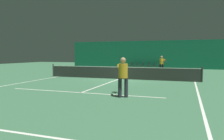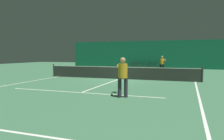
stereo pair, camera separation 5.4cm
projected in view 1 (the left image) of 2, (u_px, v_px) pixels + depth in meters
ground_plane at (119, 79)px, 16.89m from camera, size 60.00×60.00×0.00m
backdrop_curtain at (149, 54)px, 29.91m from camera, size 23.00×0.12×3.76m
court_line_baseline_far at (146, 69)px, 28.11m from camera, size 11.00×0.10×0.00m
court_line_service_far at (137, 72)px, 22.93m from camera, size 8.25×0.10×0.00m
court_line_service_near at (81, 93)px, 10.86m from camera, size 8.25×0.10×0.00m
court_line_sideline_left at (58, 77)px, 18.68m from camera, size 0.10×23.80×0.00m
court_line_sideline_right at (195, 82)px, 15.10m from camera, size 0.10×23.80×0.00m
court_line_centre at (119, 79)px, 16.89m from camera, size 0.10×12.80×0.00m
tennis_net at (119, 72)px, 16.86m from camera, size 12.00×0.10×1.07m
player_near at (123, 74)px, 9.65m from camera, size 0.88×1.43×1.77m
player_far at (162, 63)px, 23.18m from camera, size 0.91×1.41×1.74m
courtside_chair_0 at (131, 65)px, 30.28m from camera, size 0.44×0.44×0.84m
courtside_chair_1 at (137, 65)px, 30.02m from camera, size 0.44×0.44×0.84m
courtside_chair_2 at (142, 65)px, 29.76m from camera, size 0.44×0.44×0.84m
courtside_chair_3 at (148, 65)px, 29.50m from camera, size 0.44×0.44×0.84m
courtside_chair_4 at (154, 65)px, 29.24m from camera, size 0.44×0.44×0.84m
courtside_chair_5 at (160, 65)px, 28.98m from camera, size 0.44×0.44×0.84m
tennis_ball at (120, 80)px, 15.67m from camera, size 0.07×0.07×0.07m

